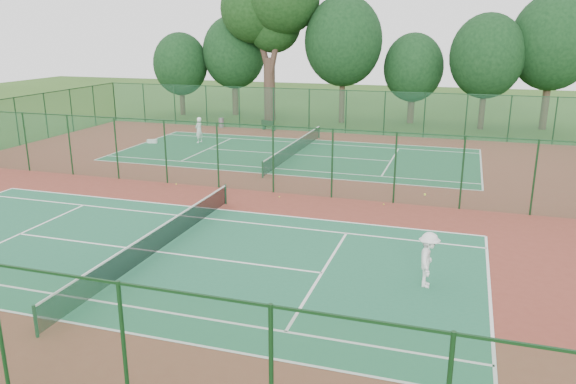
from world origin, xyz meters
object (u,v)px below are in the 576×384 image
(player_near, at_px, (428,260))
(bench, at_px, (268,125))
(trash_bin, at_px, (221,123))
(big_tree, at_px, (270,8))
(kit_bag, at_px, (152,141))
(player_far, at_px, (199,130))

(player_near, distance_m, bench, 30.31)
(player_near, bearing_deg, trash_bin, 35.58)
(trash_bin, distance_m, big_tree, 11.29)
(player_near, distance_m, trash_bin, 32.74)
(player_near, bearing_deg, kit_bag, 48.50)
(trash_bin, bearing_deg, kit_bag, -104.39)
(player_near, xyz_separation_m, player_far, (-17.94, 19.84, 0.01))
(trash_bin, relative_size, kit_bag, 1.11)
(kit_bag, bearing_deg, trash_bin, 62.79)
(kit_bag, distance_m, big_tree, 17.24)
(trash_bin, distance_m, bench, 4.33)
(player_far, height_order, big_tree, big_tree)
(player_far, distance_m, big_tree, 15.18)
(bench, distance_m, kit_bag, 10.10)
(trash_bin, distance_m, kit_bag, 8.21)
(bench, bearing_deg, big_tree, 130.87)
(player_far, xyz_separation_m, big_tree, (1.45, 12.15, 8.98))
(big_tree, bearing_deg, trash_bin, -116.13)
(trash_bin, bearing_deg, player_near, -54.21)
(bench, height_order, kit_bag, bench)
(big_tree, bearing_deg, player_near, -62.74)
(player_near, height_order, trash_bin, player_near)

